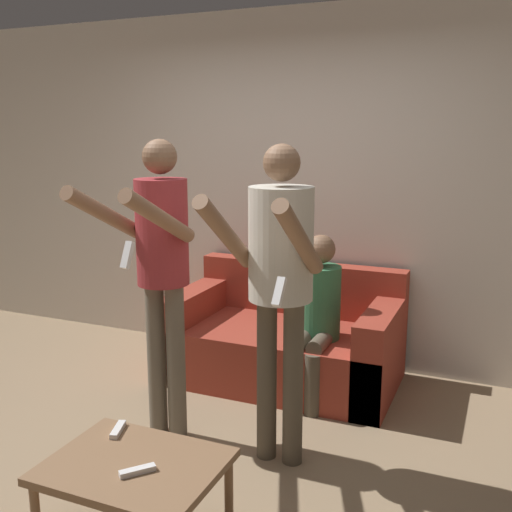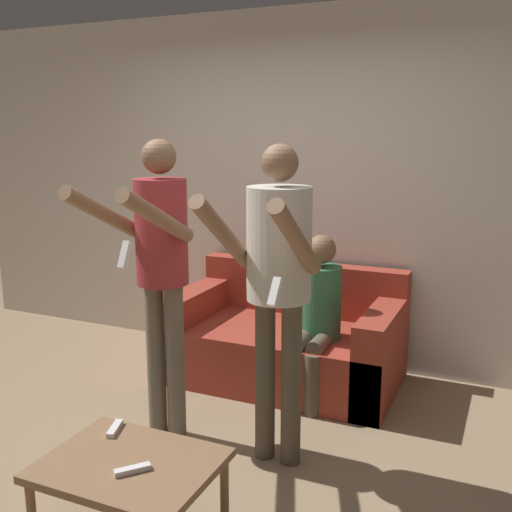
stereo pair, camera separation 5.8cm
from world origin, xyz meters
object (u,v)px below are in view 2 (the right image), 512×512
object	(u,v)px
person_standing_right	(277,269)
person_seated	(317,313)
coffee_table	(130,471)
remote_far	(115,429)
couch	(287,343)
person_standing_left	(160,258)
remote_near	(132,470)

from	to	relation	value
person_standing_right	person_seated	bearing A→B (deg)	93.83
coffee_table	remote_far	distance (m)	0.30
couch	remote_far	size ratio (longest dim) A/B	10.51
couch	person_seated	bearing A→B (deg)	-36.92
coffee_table	remote_far	size ratio (longest dim) A/B	4.79
person_standing_right	coffee_table	distance (m)	1.21
couch	person_seated	world-z (taller)	person_seated
person_standing_left	remote_far	world-z (taller)	person_standing_left
remote_near	remote_far	bearing A→B (deg)	137.81
coffee_table	remote_far	world-z (taller)	remote_far
person_seated	remote_near	bearing A→B (deg)	-95.95
person_standing_right	remote_near	xyz separation A→B (m)	(-0.25, -0.97, -0.67)
person_seated	coffee_table	world-z (taller)	person_seated
person_standing_right	remote_near	size ratio (longest dim) A/B	12.68
person_standing_left	remote_near	xyz separation A→B (m)	(0.47, -0.97, -0.67)
remote_near	remote_far	xyz separation A→B (m)	(-0.28, 0.26, 0.00)
person_standing_left	remote_near	size ratio (longest dim) A/B	12.82
couch	remote_near	size ratio (longest dim) A/B	11.77
couch	remote_near	bearing A→B (deg)	-86.90
remote_far	coffee_table	bearing A→B (deg)	-41.00
person_seated	person_standing_right	bearing A→B (deg)	-86.17
person_standing_left	person_standing_right	xyz separation A→B (m)	(0.72, 0.01, 0.01)
couch	remote_far	world-z (taller)	couch
couch	person_standing_left	xyz separation A→B (m)	(-0.36, -1.09, 0.82)
person_standing_left	person_seated	xyz separation A→B (m)	(0.66, 0.86, -0.49)
person_seated	coffee_table	distance (m)	1.80
couch	person_standing_left	distance (m)	1.41
person_standing_left	remote_far	distance (m)	0.99
couch	person_standing_right	world-z (taller)	person_standing_right
coffee_table	remote_far	xyz separation A→B (m)	(-0.22, 0.19, 0.06)
person_seated	remote_near	xyz separation A→B (m)	(-0.19, -1.83, -0.18)
person_seated	remote_near	size ratio (longest dim) A/B	8.21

